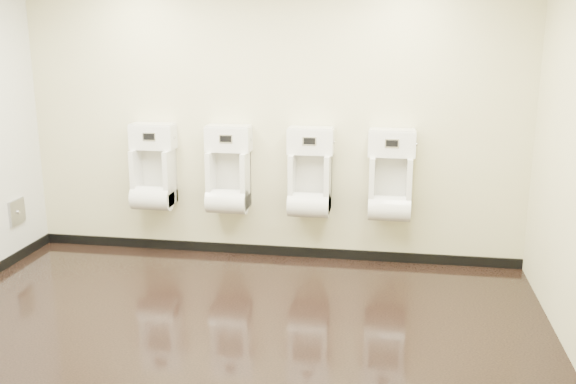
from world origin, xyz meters
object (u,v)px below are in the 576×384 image
Objects in this scene: urinal_2 at (310,179)px; access_panel at (17,212)px; urinal_3 at (390,182)px; urinal_1 at (228,176)px; urinal_0 at (153,173)px.

access_panel is at bearing -172.18° from urinal_2.
urinal_2 and urinal_3 have the same top height.
urinal_1 is 1.00× the size of urinal_2.
urinal_3 is at bearing 0.00° from urinal_1.
urinal_0 is at bearing 180.00° from urinal_1.
urinal_1 is at bearing 180.00° from urinal_3.
urinal_2 is at bearing 180.00° from urinal_3.
urinal_3 is (1.60, 0.00, 0.00)m from urinal_1.
urinal_0 and urinal_2 have the same top height.
urinal_1 is 0.82m from urinal_2.
urinal_3 is at bearing 0.00° from urinal_2.
access_panel is at bearing -173.81° from urinal_3.
urinal_1 and urinal_2 have the same top height.
urinal_0 is 1.60m from urinal_2.
urinal_3 reaches higher than access_panel.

